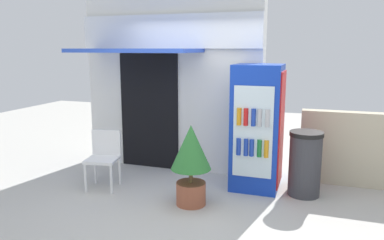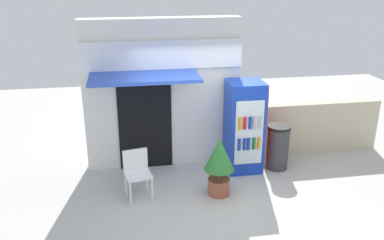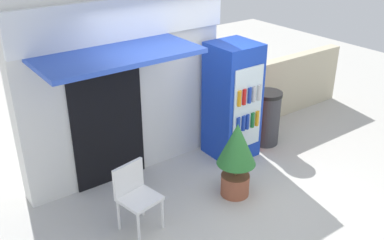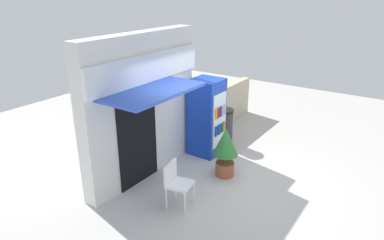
{
  "view_description": "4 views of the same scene",
  "coord_description": "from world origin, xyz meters",
  "px_view_note": "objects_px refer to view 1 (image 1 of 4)",
  "views": [
    {
      "loc": [
        1.73,
        -4.32,
        2.05
      ],
      "look_at": [
        0.07,
        0.56,
        1.06
      ],
      "focal_mm": 35.02,
      "sensor_mm": 36.0,
      "label": 1
    },
    {
      "loc": [
        -1.38,
        -6.25,
        3.84
      ],
      "look_at": [
        -0.21,
        0.61,
        1.28
      ],
      "focal_mm": 38.51,
      "sensor_mm": 36.0,
      "label": 2
    },
    {
      "loc": [
        -3.27,
        -3.6,
        3.57
      ],
      "look_at": [
        -0.24,
        0.54,
        1.11
      ],
      "focal_mm": 40.86,
      "sensor_mm": 36.0,
      "label": 3
    },
    {
      "loc": [
        -5.59,
        -3.0,
        3.79
      ],
      "look_at": [
        -0.06,
        0.8,
        1.2
      ],
      "focal_mm": 32.56,
      "sensor_mm": 36.0,
      "label": 4
    }
  ],
  "objects_px": {
    "potted_plant_near_shop": "(191,158)",
    "plastic_chair": "(104,154)",
    "drink_cooler": "(257,128)",
    "trash_bin": "(305,164)"
  },
  "relations": [
    {
      "from": "drink_cooler",
      "to": "potted_plant_near_shop",
      "type": "bearing_deg",
      "value": -128.13
    },
    {
      "from": "drink_cooler",
      "to": "potted_plant_near_shop",
      "type": "xyz_separation_m",
      "value": [
        -0.71,
        -0.91,
        -0.27
      ]
    },
    {
      "from": "drink_cooler",
      "to": "potted_plant_near_shop",
      "type": "relative_size",
      "value": 1.69
    },
    {
      "from": "plastic_chair",
      "to": "trash_bin",
      "type": "relative_size",
      "value": 0.92
    },
    {
      "from": "drink_cooler",
      "to": "plastic_chair",
      "type": "relative_size",
      "value": 2.15
    },
    {
      "from": "trash_bin",
      "to": "plastic_chair",
      "type": "bearing_deg",
      "value": -167.68
    },
    {
      "from": "drink_cooler",
      "to": "trash_bin",
      "type": "bearing_deg",
      "value": -6.54
    },
    {
      "from": "potted_plant_near_shop",
      "to": "plastic_chair",
      "type": "bearing_deg",
      "value": 171.8
    },
    {
      "from": "potted_plant_near_shop",
      "to": "drink_cooler",
      "type": "bearing_deg",
      "value": 51.87
    },
    {
      "from": "plastic_chair",
      "to": "trash_bin",
      "type": "xyz_separation_m",
      "value": [
        2.85,
        0.62,
        -0.04
      ]
    }
  ]
}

